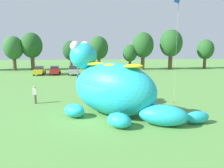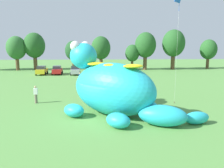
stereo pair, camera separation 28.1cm
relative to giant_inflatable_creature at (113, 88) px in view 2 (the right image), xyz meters
The scene contains 18 objects.
ground_plane 2.66m from the giant_inflatable_creature, 157.06° to the right, with size 160.00×160.00×0.00m, color #568E42.
giant_inflatable_creature is the anchor object (origin of this frame).
car_yellow 29.13m from the giant_inflatable_creature, 115.23° to the left, with size 2.15×4.20×1.72m.
car_red 28.11m from the giant_inflatable_creature, 109.54° to the left, with size 2.20×4.23×1.72m.
car_silver 26.62m from the giant_inflatable_creature, 102.55° to the left, with size 2.21×4.23×1.72m.
car_green 26.69m from the giant_inflatable_creature, 95.15° to the left, with size 2.06×4.16×1.72m.
car_white 27.32m from the giant_inflatable_creature, 88.44° to the left, with size 1.95×4.10×1.72m.
tree_left 40.40m from the giant_inflatable_creature, 120.00° to the left, with size 4.46×4.46×7.91m.
tree_mid_left 39.59m from the giant_inflatable_creature, 114.43° to the left, with size 4.94×4.94×8.76m.
tree_centre_left 36.88m from the giant_inflatable_creature, 101.35° to the left, with size 3.89×3.89×6.90m.
tree_centre 34.02m from the giant_inflatable_creature, 91.02° to the left, with size 4.44×4.44×7.88m.
tree_centre_right 35.49m from the giant_inflatable_creature, 78.78° to the left, with size 3.38×3.38×6.00m.
tree_mid_right 36.22m from the giant_inflatable_creature, 73.89° to the left, with size 5.00×5.00×8.88m.
tree_right 38.87m from the giant_inflatable_creature, 64.12° to the left, with size 5.38×5.38×9.55m.
tree_far_right 44.79m from the giant_inflatable_creature, 53.93° to the left, with size 4.11×4.11×7.30m.
spectator_near_inflatable 8.31m from the giant_inflatable_creature, 151.35° to the left, with size 0.38×0.26×1.71m.
spectator_mid_field 21.79m from the giant_inflatable_creature, 88.98° to the left, with size 0.38×0.26×1.71m.
spectator_by_cars 15.01m from the giant_inflatable_creature, 104.99° to the left, with size 0.38×0.26×1.71m.
Camera 2 is at (0.35, -16.04, 5.34)m, focal length 34.43 mm.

